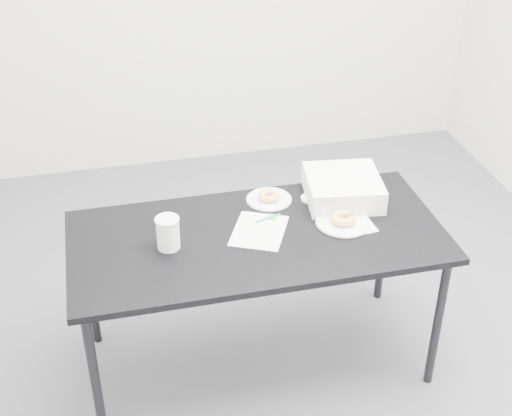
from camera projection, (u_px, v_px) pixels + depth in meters
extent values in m
plane|color=#505055|center=(256.00, 344.00, 3.54)|extent=(4.00, 4.00, 0.00)
cube|color=black|center=(257.00, 237.00, 3.06)|extent=(1.61, 0.76, 0.03)
cylinder|color=black|center=(95.00, 380.00, 2.85)|extent=(0.04, 0.04, 0.70)
cylinder|color=black|center=(89.00, 284.00, 3.37)|extent=(0.04, 0.04, 0.70)
cylinder|color=black|center=(437.00, 323.00, 3.14)|extent=(0.04, 0.04, 0.70)
cylinder|color=black|center=(383.00, 243.00, 3.66)|extent=(0.04, 0.04, 0.70)
cube|color=white|center=(259.00, 231.00, 3.08)|extent=(0.31, 0.34, 0.00)
cube|color=green|center=(272.00, 217.00, 3.16)|extent=(0.06, 0.06, 0.00)
cylinder|color=#0B825C|center=(268.00, 218.00, 3.15)|extent=(0.12, 0.05, 0.01)
cube|color=white|center=(353.00, 225.00, 3.12)|extent=(0.18, 0.18, 0.00)
cylinder|color=silver|center=(343.00, 222.00, 3.12)|extent=(0.24, 0.24, 0.01)
torus|color=#DC9145|center=(343.00, 218.00, 3.11)|extent=(0.12, 0.12, 0.04)
cylinder|color=silver|center=(269.00, 199.00, 3.29)|extent=(0.21, 0.21, 0.01)
torus|color=#DC9145|center=(269.00, 196.00, 3.28)|extent=(0.12, 0.12, 0.03)
cylinder|color=white|center=(168.00, 233.00, 2.94)|extent=(0.09, 0.09, 0.14)
cylinder|color=white|center=(310.00, 198.00, 3.29)|extent=(0.08, 0.08, 0.01)
cube|color=white|center=(343.00, 188.00, 3.28)|extent=(0.38, 0.38, 0.11)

